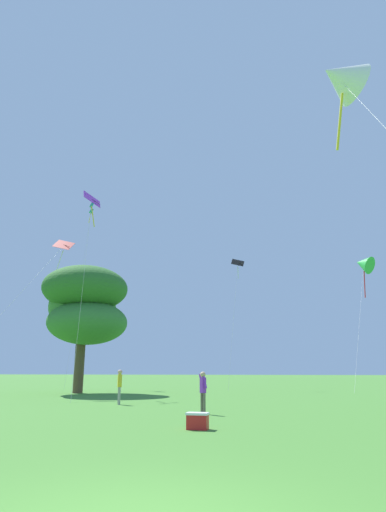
{
  "coord_description": "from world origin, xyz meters",
  "views": [
    {
      "loc": [
        1.81,
        -4.72,
        1.54
      ],
      "look_at": [
        -6.49,
        29.04,
        10.78
      ],
      "focal_mm": 30.49,
      "sensor_mm": 36.0,
      "label": 1
    }
  ],
  "objects_px": {
    "kite_white_distant": "(341,78)",
    "tree_right_cluster": "(85,305)",
    "kite_green_small": "(363,264)",
    "picnic_cooler": "(198,421)",
    "kite_purple_streamer": "(92,207)",
    "kite_black_large": "(237,268)",
    "kite_teal_box": "(91,210)",
    "person_foreground_watcher": "(203,388)",
    "person_near_tree": "(120,383)",
    "kite_red_high": "(60,251)"
  },
  "relations": [
    {
      "from": "kite_white_distant",
      "to": "tree_right_cluster",
      "type": "bearing_deg",
      "value": 143.07
    },
    {
      "from": "kite_green_small",
      "to": "picnic_cooler",
      "type": "height_order",
      "value": "kite_green_small"
    },
    {
      "from": "kite_green_small",
      "to": "picnic_cooler",
      "type": "xyz_separation_m",
      "value": [
        -9.77,
        -35.32,
        -12.3
      ]
    },
    {
      "from": "kite_purple_streamer",
      "to": "picnic_cooler",
      "type": "distance_m",
      "value": 23.63
    },
    {
      "from": "kite_black_large",
      "to": "tree_right_cluster",
      "type": "height_order",
      "value": "kite_black_large"
    },
    {
      "from": "kite_teal_box",
      "to": "kite_purple_streamer",
      "type": "height_order",
      "value": "kite_teal_box"
    },
    {
      "from": "kite_white_distant",
      "to": "person_foreground_watcher",
      "type": "bearing_deg",
      "value": 177.54
    },
    {
      "from": "kite_white_distant",
      "to": "person_near_tree",
      "type": "xyz_separation_m",
      "value": [
        -10.9,
        3.96,
        -12.25
      ]
    },
    {
      "from": "person_near_tree",
      "to": "picnic_cooler",
      "type": "relative_size",
      "value": 2.69
    },
    {
      "from": "person_near_tree",
      "to": "picnic_cooler",
      "type": "bearing_deg",
      "value": -54.4
    },
    {
      "from": "kite_purple_streamer",
      "to": "person_foreground_watcher",
      "type": "distance_m",
      "value": 20.14
    },
    {
      "from": "kite_teal_box",
      "to": "kite_purple_streamer",
      "type": "bearing_deg",
      "value": -62.06
    },
    {
      "from": "kite_green_small",
      "to": "kite_white_distant",
      "type": "relative_size",
      "value": 0.96
    },
    {
      "from": "kite_purple_streamer",
      "to": "kite_red_high",
      "type": "bearing_deg",
      "value": -138.4
    },
    {
      "from": "kite_teal_box",
      "to": "tree_right_cluster",
      "type": "height_order",
      "value": "kite_teal_box"
    },
    {
      "from": "kite_green_small",
      "to": "kite_white_distant",
      "type": "xyz_separation_m",
      "value": [
        -4.63,
        -31.23,
        0.7
      ]
    },
    {
      "from": "kite_teal_box",
      "to": "picnic_cooler",
      "type": "relative_size",
      "value": 33.49
    },
    {
      "from": "kite_purple_streamer",
      "to": "kite_white_distant",
      "type": "relative_size",
      "value": 1.04
    },
    {
      "from": "kite_teal_box",
      "to": "kite_purple_streamer",
      "type": "distance_m",
      "value": 17.02
    },
    {
      "from": "kite_teal_box",
      "to": "kite_white_distant",
      "type": "relative_size",
      "value": 1.4
    },
    {
      "from": "kite_red_high",
      "to": "kite_black_large",
      "type": "distance_m",
      "value": 18.2
    },
    {
      "from": "tree_right_cluster",
      "to": "picnic_cooler",
      "type": "relative_size",
      "value": 15.58
    },
    {
      "from": "kite_green_small",
      "to": "kite_teal_box",
      "type": "height_order",
      "value": "kite_teal_box"
    },
    {
      "from": "kite_black_large",
      "to": "kite_purple_streamer",
      "type": "bearing_deg",
      "value": -124.19
    },
    {
      "from": "kite_purple_streamer",
      "to": "person_near_tree",
      "type": "distance_m",
      "value": 15.82
    },
    {
      "from": "picnic_cooler",
      "to": "kite_teal_box",
      "type": "bearing_deg",
      "value": 123.02
    },
    {
      "from": "kite_red_high",
      "to": "kite_black_large",
      "type": "height_order",
      "value": "kite_black_large"
    },
    {
      "from": "tree_right_cluster",
      "to": "kite_purple_streamer",
      "type": "bearing_deg",
      "value": -61.61
    },
    {
      "from": "person_foreground_watcher",
      "to": "person_near_tree",
      "type": "distance_m",
      "value": 6.19
    },
    {
      "from": "kite_green_small",
      "to": "tree_right_cluster",
      "type": "height_order",
      "value": "kite_green_small"
    },
    {
      "from": "person_foreground_watcher",
      "to": "picnic_cooler",
      "type": "xyz_separation_m",
      "value": [
        0.81,
        -4.35,
        -0.69
      ]
    },
    {
      "from": "tree_right_cluster",
      "to": "person_foreground_watcher",
      "type": "bearing_deg",
      "value": -47.7
    },
    {
      "from": "person_foreground_watcher",
      "to": "picnic_cooler",
      "type": "bearing_deg",
      "value": -79.4
    },
    {
      "from": "kite_teal_box",
      "to": "person_foreground_watcher",
      "type": "height_order",
      "value": "kite_teal_box"
    },
    {
      "from": "kite_black_large",
      "to": "person_near_tree",
      "type": "xyz_separation_m",
      "value": [
        -3.01,
        -20.84,
        -10.33
      ]
    },
    {
      "from": "person_foreground_watcher",
      "to": "picnic_cooler",
      "type": "height_order",
      "value": "person_foreground_watcher"
    },
    {
      "from": "picnic_cooler",
      "to": "kite_white_distant",
      "type": "bearing_deg",
      "value": 38.54
    },
    {
      "from": "kite_green_small",
      "to": "picnic_cooler",
      "type": "bearing_deg",
      "value": -105.45
    },
    {
      "from": "person_foreground_watcher",
      "to": "picnic_cooler",
      "type": "relative_size",
      "value": 2.54
    },
    {
      "from": "kite_red_high",
      "to": "tree_right_cluster",
      "type": "relative_size",
      "value": 1.16
    },
    {
      "from": "kite_teal_box",
      "to": "person_foreground_watcher",
      "type": "xyz_separation_m",
      "value": [
        18.51,
        -25.39,
        -18.27
      ]
    },
    {
      "from": "kite_purple_streamer",
      "to": "tree_right_cluster",
      "type": "bearing_deg",
      "value": 118.39
    },
    {
      "from": "kite_black_large",
      "to": "picnic_cooler",
      "type": "distance_m",
      "value": 31.07
    },
    {
      "from": "kite_green_small",
      "to": "kite_black_large",
      "type": "xyz_separation_m",
      "value": [
        -12.52,
        -6.43,
        -1.23
      ]
    },
    {
      "from": "kite_purple_streamer",
      "to": "picnic_cooler",
      "type": "relative_size",
      "value": 24.84
    },
    {
      "from": "kite_white_distant",
      "to": "person_foreground_watcher",
      "type": "relative_size",
      "value": 9.41
    },
    {
      "from": "kite_red_high",
      "to": "kite_teal_box",
      "type": "height_order",
      "value": "kite_teal_box"
    },
    {
      "from": "person_foreground_watcher",
      "to": "tree_right_cluster",
      "type": "bearing_deg",
      "value": 132.3
    },
    {
      "from": "kite_teal_box",
      "to": "person_foreground_watcher",
      "type": "relative_size",
      "value": 13.19
    },
    {
      "from": "person_foreground_watcher",
      "to": "kite_white_distant",
      "type": "bearing_deg",
      "value": -2.46
    }
  ]
}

